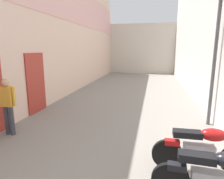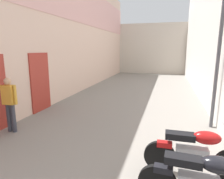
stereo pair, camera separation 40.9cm
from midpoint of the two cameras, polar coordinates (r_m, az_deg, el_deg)
ground_plane at (r=7.47m, az=4.48°, el=-6.61°), size 36.74×36.74×0.00m
building_left at (r=10.10m, az=-12.23°, el=17.08°), size 0.45×20.74×6.63m
building_right at (r=9.23m, az=29.14°, el=17.37°), size 0.45×20.74×6.97m
building_far_end at (r=20.38m, az=12.25°, el=11.45°), size 9.18×2.00×4.71m
motorcycle_fifth at (r=4.17m, az=25.76°, el=-15.77°), size 1.85×0.58×1.04m
pedestrian_further_down at (r=6.12m, az=-25.94°, el=-2.97°), size 0.52×0.22×1.57m
street_lamp at (r=6.53m, az=30.08°, el=15.44°), size 0.79×0.18×5.07m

